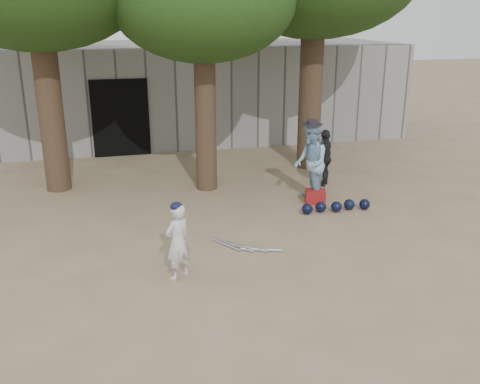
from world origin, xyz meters
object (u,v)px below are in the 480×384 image
object	(u,v)px
spectator_dark	(325,158)
red_bag	(315,197)
boy_player	(178,242)
spectator_blue	(310,163)

from	to	relation	value
spectator_dark	red_bag	world-z (taller)	spectator_dark
boy_player	spectator_dark	distance (m)	5.63
spectator_blue	red_bag	size ratio (longest dim) A/B	4.18
boy_player	spectator_dark	xyz separation A→B (m)	(4.06, 3.90, 0.07)
spectator_blue	spectator_dark	distance (m)	1.30
spectator_blue	red_bag	bearing A→B (deg)	41.60
boy_player	spectator_blue	distance (m)	4.37
spectator_dark	red_bag	bearing A→B (deg)	8.23
spectator_blue	spectator_dark	size ratio (longest dim) A/B	1.29
boy_player	red_bag	bearing A→B (deg)	-172.83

